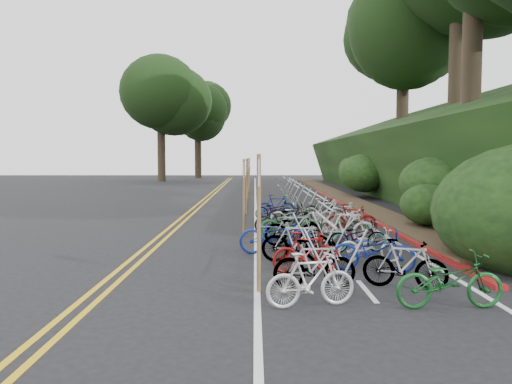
% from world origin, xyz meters
% --- Properties ---
extents(ground, '(120.00, 120.00, 0.00)m').
position_xyz_m(ground, '(0.00, 0.00, 0.00)').
color(ground, black).
rests_on(ground, ground).
extents(road_markings, '(7.47, 80.00, 0.01)m').
position_xyz_m(road_markings, '(0.63, 10.10, 0.00)').
color(road_markings, gold).
rests_on(road_markings, ground).
extents(red_curb, '(0.25, 28.00, 0.10)m').
position_xyz_m(red_curb, '(5.70, 12.00, 0.05)').
color(red_curb, maroon).
rests_on(red_curb, ground).
extents(embankment, '(14.30, 48.14, 9.11)m').
position_xyz_m(embankment, '(12.96, 19.04, 2.57)').
color(embankment, black).
rests_on(embankment, ground).
extents(bike_rack_front, '(1.19, 2.90, 1.27)m').
position_xyz_m(bike_rack_front, '(2.44, -0.95, 0.91)').
color(bike_rack_front, '#9FA1A6').
rests_on(bike_rack_front, ground).
extents(bike_racks_rest, '(1.14, 23.00, 1.17)m').
position_xyz_m(bike_racks_rest, '(3.00, 13.00, 0.85)').
color(bike_racks_rest, '#9FA1A6').
rests_on(bike_racks_rest, ground).
extents(signpost_near, '(0.08, 0.40, 2.62)m').
position_xyz_m(signpost_near, '(1.03, -2.02, 1.49)').
color(signpost_near, brown).
rests_on(signpost_near, ground).
extents(signposts_rest, '(0.08, 18.40, 2.50)m').
position_xyz_m(signposts_rest, '(0.60, 14.00, 1.43)').
color(signposts_rest, brown).
rests_on(signposts_rest, ground).
extents(bike_front, '(0.84, 2.01, 1.03)m').
position_xyz_m(bike_front, '(1.53, 1.64, 0.51)').
color(bike_front, navy).
rests_on(bike_front, ground).
extents(bike_valet, '(3.33, 14.73, 1.09)m').
position_xyz_m(bike_valet, '(2.91, 3.16, 0.48)').
color(bike_valet, beige).
rests_on(bike_valet, ground).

